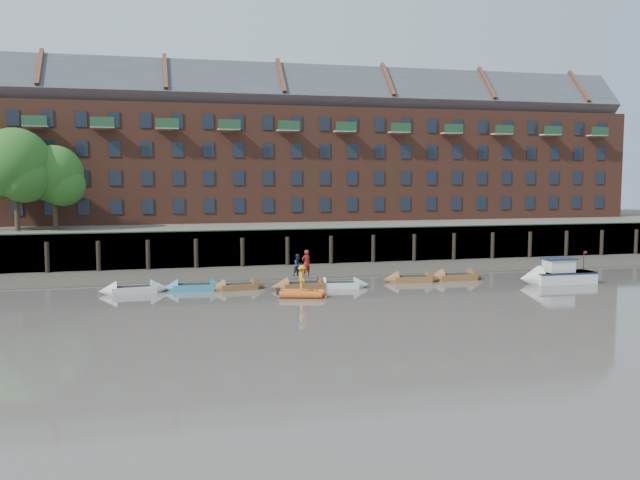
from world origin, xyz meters
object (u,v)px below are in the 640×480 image
object	(u,v)px
person_rower_a	(306,263)
person_rower_b	(298,265)
person_rib_crew	(302,277)
rowboat_6	(456,277)
rowboat_2	(238,287)
rowboat_3	(303,286)
rib_tender	(303,294)
rowboat_4	(340,285)
motor_launch	(551,275)
rowboat_0	(134,290)
rowboat_5	(412,279)
rowboat_1	(194,287)

from	to	relation	value
person_rower_a	person_rower_b	distance (m)	0.60
person_rib_crew	rowboat_6	bearing A→B (deg)	-67.92
rowboat_2	rowboat_3	distance (m)	4.56
rib_tender	person_rib_crew	size ratio (longest dim) A/B	1.94
rib_tender	rowboat_2	bearing A→B (deg)	149.95
rowboat_6	rib_tender	xyz separation A→B (m)	(-12.98, -4.41, -0.01)
rowboat_3	rowboat_4	bearing A→B (deg)	-4.84
motor_launch	rowboat_3	bearing A→B (deg)	-4.27
rowboat_0	rib_tender	world-z (taller)	rowboat_0
rowboat_6	rowboat_2	bearing A→B (deg)	-179.40
rowboat_6	rowboat_5	bearing A→B (deg)	-179.20
rowboat_0	rowboat_3	size ratio (longest dim) A/B	1.01
rowboat_3	rowboat_4	world-z (taller)	rowboat_3
rib_tender	rowboat_6	bearing A→B (deg)	35.46
rib_tender	rowboat_1	bearing A→B (deg)	163.81
motor_launch	rowboat_0	bearing A→B (deg)	-4.19
rowboat_4	person_rib_crew	size ratio (longest dim) A/B	2.63
person_rower_b	rib_tender	bearing A→B (deg)	-124.52
rowboat_2	person_rower_a	xyz separation A→B (m)	(4.69, -0.93, 1.63)
person_rower_a	rowboat_4	bearing A→B (deg)	158.99
rowboat_6	motor_launch	xyz separation A→B (m)	(6.19, -3.18, 0.37)
rowboat_0	rowboat_3	world-z (taller)	rowboat_3
rowboat_6	motor_launch	size ratio (longest dim) A/B	0.79
rowboat_1	rowboat_3	bearing A→B (deg)	-5.04
rowboat_1	person_rower_a	size ratio (longest dim) A/B	2.35
person_rower_a	person_rower_b	size ratio (longest dim) A/B	1.19
rowboat_4	rowboat_5	xyz separation A→B (m)	(6.02, 1.30, 0.01)
person_rower_b	rowboat_5	bearing A→B (deg)	-22.30
rowboat_2	rowboat_0	bearing A→B (deg)	171.11
rowboat_2	motor_launch	world-z (taller)	motor_launch
rowboat_4	rowboat_6	distance (m)	9.75
rowboat_1	rowboat_4	distance (m)	10.27
rowboat_4	person_rower_a	world-z (taller)	person_rower_a
rowboat_1	rowboat_2	bearing A→B (deg)	-2.35
rowboat_4	rowboat_5	size ratio (longest dim) A/B	0.94
rowboat_0	person_rower_b	size ratio (longest dim) A/B	2.99
rowboat_2	person_rower_b	xyz separation A→B (m)	(4.16, -0.70, 1.48)
rowboat_4	person_rower_b	distance (m)	3.34
rowboat_6	motor_launch	bearing A→B (deg)	-27.84
rowboat_0	rowboat_4	distance (m)	14.30
rowboat_3	rowboat_5	distance (m)	8.77
rowboat_3	person_rower_a	bearing A→B (deg)	-6.98
rowboat_2	rowboat_4	bearing A→B (deg)	-15.20
rowboat_1	motor_launch	xyz separation A→B (m)	(26.02, -3.20, 0.39)
rowboat_5	rib_tender	size ratio (longest dim) A/B	1.44
rowboat_1	motor_launch	world-z (taller)	motor_launch
rowboat_1	rowboat_3	xyz separation A→B (m)	(7.51, -1.30, 0.01)
rib_tender	motor_launch	xyz separation A→B (m)	(19.18, 1.22, 0.38)
person_rower_b	person_rib_crew	bearing A→B (deg)	-125.87
rowboat_0	rowboat_4	bearing A→B (deg)	-11.43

